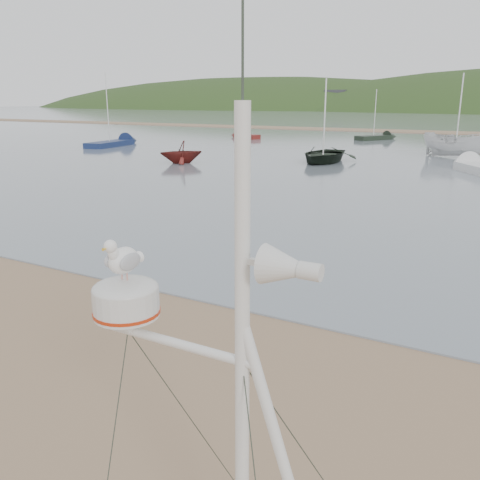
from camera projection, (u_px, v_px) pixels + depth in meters
The scene contains 9 objects.
ground at pixel (69, 388), 8.07m from camera, with size 560.00×560.00×0.00m, color #81634A.
sandbar at pixel (476, 133), 67.01m from camera, with size 560.00×7.00×0.07m, color #81634A.
boat_dark at pixel (324, 124), 35.85m from camera, with size 3.89×1.13×5.45m, color black.
boat_red at pixel (181, 142), 35.77m from camera, with size 2.58×1.57×2.99m, color maroon.
boat_white at pixel (458, 123), 38.87m from camera, with size 1.99×2.05×5.30m, color silver.
dinghy_red_far at pixel (241, 136), 59.40m from camera, with size 4.82×2.84×1.15m.
sailboat_dark_mid at pixel (382, 137), 57.35m from camera, with size 4.15×5.84×5.90m.
sailboat_white_near at pixel (473, 166), 32.37m from camera, with size 5.64×7.22×7.40m.
sailboat_blue_near at pixel (122, 142), 50.69m from camera, with size 2.80×7.73×7.49m.
Camera 1 is at (5.85, -4.93, 4.44)m, focal length 38.00 mm.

